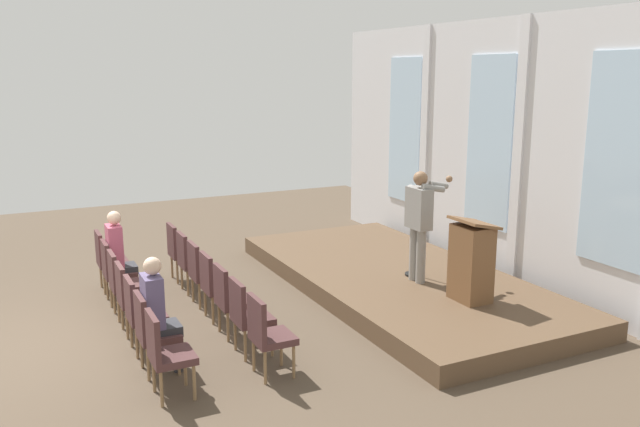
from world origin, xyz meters
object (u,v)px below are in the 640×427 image
at_px(lectern, 471,261).
at_px(chair_r1_c4, 140,310).
at_px(audience_r1_c1, 119,252).
at_px(chair_r1_c0, 107,257).
at_px(chair_r1_c5, 152,328).
at_px(mic_stand, 415,254).
at_px(chair_r0_c3, 215,282).
at_px(chair_r1_c3, 130,294).
at_px(chair_r0_c4, 230,296).
at_px(chair_r1_c6, 165,350).
at_px(chair_r1_c1, 114,268).
at_px(chair_r0_c0, 179,248).
at_px(speaker, 419,218).
at_px(chair_r0_c1, 190,258).
at_px(chair_r0_c6, 267,331).
at_px(chair_r0_c5, 247,312).
at_px(chair_r1_c2, 122,280).
at_px(audience_r1_c5, 158,309).
at_px(chair_r0_c2, 201,270).

bearing_deg(lectern, chair_r1_c4, -101.98).
bearing_deg(audience_r1_c1, chair_r1_c0, -173.08).
bearing_deg(chair_r1_c5, mic_stand, 103.45).
bearing_deg(chair_r1_c0, mic_stand, 62.32).
xyz_separation_m(mic_stand, chair_r1_c0, (-2.21, -4.21, -0.08)).
distance_m(chair_r0_c3, chair_r1_c3, 1.13).
xyz_separation_m(chair_r0_c4, chair_r1_c6, (1.29, -1.13, 0.00)).
bearing_deg(lectern, chair_r1_c3, -109.95).
bearing_deg(audience_r1_c1, chair_r1_c1, -90.00).
xyz_separation_m(lectern, chair_r1_c6, (0.38, -4.27, -0.30)).
xyz_separation_m(lectern, chair_r0_c0, (-3.48, -3.14, -0.30)).
xyz_separation_m(speaker, chair_r0_c4, (0.11, -2.98, -0.71)).
bearing_deg(chair_r1_c3, chair_r0_c3, 90.00).
bearing_deg(chair_r0_c4, chair_r0_c1, 180.00).
xyz_separation_m(chair_r0_c6, chair_r1_c3, (-1.93, -1.13, 0.00)).
height_order(chair_r1_c1, chair_r1_c3, same).
height_order(lectern, chair_r1_c6, lectern).
relative_size(lectern, chair_r1_c5, 1.23).
height_order(speaker, chair_r0_c4, speaker).
xyz_separation_m(chair_r0_c1, chair_r1_c3, (1.29, -1.13, 0.00)).
height_order(chair_r0_c5, chair_r1_c1, same).
relative_size(lectern, chair_r0_c1, 1.23).
height_order(speaker, chair_r1_c5, speaker).
bearing_deg(chair_r1_c2, chair_r0_c4, 41.26).
distance_m(chair_r1_c2, chair_r1_c5, 1.93).
height_order(chair_r0_c4, chair_r1_c1, same).
height_order(chair_r0_c4, chair_r1_c3, same).
relative_size(mic_stand, audience_r1_c1, 1.12).
relative_size(chair_r1_c5, audience_r1_c5, 0.69).
height_order(chair_r0_c1, chair_r0_c4, same).
bearing_deg(chair_r0_c5, chair_r0_c0, 180.00).
height_order(chair_r0_c0, chair_r0_c2, same).
bearing_deg(chair_r0_c0, mic_stand, 54.37).
height_order(mic_stand, audience_r1_c5, mic_stand).
bearing_deg(mic_stand, chair_r1_c1, -110.40).
xyz_separation_m(chair_r0_c3, chair_r1_c6, (1.93, -1.13, 0.00)).
bearing_deg(chair_r0_c0, chair_r0_c4, 0.00).
xyz_separation_m(chair_r0_c3, chair_r1_c2, (-0.64, -1.13, 0.00)).
height_order(lectern, audience_r1_c5, lectern).
xyz_separation_m(chair_r0_c6, chair_r1_c5, (-0.64, -1.13, 0.00)).
distance_m(chair_r0_c1, chair_r0_c6, 3.22).
distance_m(chair_r1_c1, chair_r1_c3, 1.29).
bearing_deg(audience_r1_c5, chair_r1_c1, -178.24).
bearing_deg(chair_r0_c1, chair_r1_c3, -41.26).
bearing_deg(chair_r1_c1, speaker, 66.08).
relative_size(audience_r1_c1, chair_r1_c6, 1.47).
bearing_deg(chair_r0_c5, speaker, 104.22).
height_order(chair_r0_c5, chair_r1_c6, same).
relative_size(chair_r0_c5, chair_r0_c6, 1.00).
bearing_deg(speaker, chair_r1_c6, -71.20).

